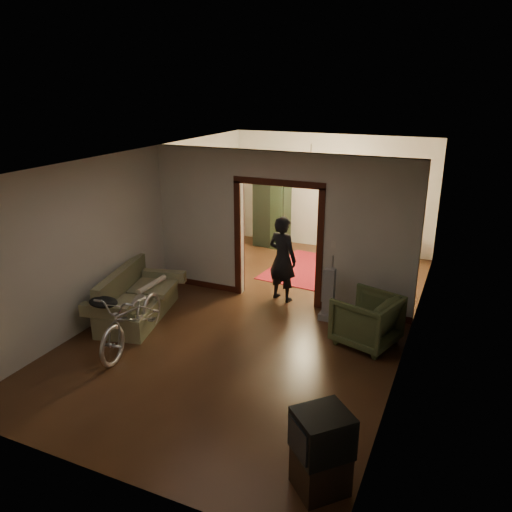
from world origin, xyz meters
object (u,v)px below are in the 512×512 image
Objects in this scene: armchair at (367,320)px; locker at (272,213)px; bicycle at (133,317)px; sofa at (137,295)px; person at (282,259)px; desk at (373,242)px.

armchair is 0.53× the size of locker.
bicycle is 1.09× the size of locker.
sofa is at bearing -86.52° from locker.
sofa reaches higher than armchair.
desk is at bearing -94.87° from person.
person is at bearing 51.96° from bicycle.
sofa is 1.12× the size of person.
armchair is at bearing -40.77° from locker.
person is 3.22m from desk.
bicycle is at bearing 76.01° from person.
person reaches higher than desk.
desk is (1.12, 3.00, -0.40)m from person.
sofa is at bearing -62.30° from armchair.
person reaches higher than sofa.
sofa is 3.92m from armchair.
person is at bearing -102.82° from armchair.
desk is at bearing 56.67° from bicycle.
sofa is 4.82m from locker.
locker is 2.59m from desk.
person is 3.33m from locker.
person is (1.48, 2.60, 0.33)m from bicycle.
bicycle is (0.54, -0.84, 0.06)m from sofa.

